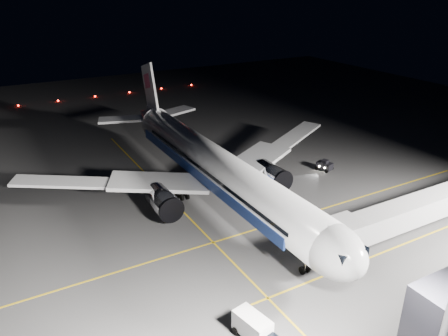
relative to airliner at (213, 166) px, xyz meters
name	(u,v)px	position (x,y,z in m)	size (l,w,h in m)	color
ground	(217,200)	(1.08, 0.00, -5.16)	(200.00, 200.00, 0.00)	#4C4C4F
guide_line_main	(253,230)	(11.08, 0.00, -5.16)	(0.25, 80.00, 0.01)	gold
guide_line_cross	(181,209)	(1.08, -6.00, -5.16)	(70.00, 0.25, 0.01)	gold
guide_line_side	(378,254)	(23.08, 10.00, -5.16)	(0.25, 40.00, 0.01)	gold
airliner	(213,166)	(0.00, 0.00, 0.00)	(61.48, 54.22, 16.64)	silver
jet_bridge	(429,205)	(23.08, 18.06, -0.58)	(3.60, 34.40, 6.30)	#B2B2B7
taxiway_lights	(95,96)	(-70.92, 0.00, -4.94)	(0.44, 60.44, 0.44)	#FF140A
service_truck	(256,329)	(27.23, -10.27, -3.87)	(5.01, 2.79, 2.43)	silver
baggage_tug	(325,165)	(0.36, 21.55, -4.31)	(3.05, 2.72, 1.86)	black
safety_cone_a	(239,191)	(0.78, 4.00, -4.90)	(0.35, 0.35, 0.52)	#F2520A
safety_cone_b	(255,176)	(-3.03, 9.35, -4.90)	(0.35, 0.35, 0.52)	#F2520A
safety_cone_c	(271,173)	(-2.50, 12.27, -4.83)	(0.44, 0.44, 0.66)	#F2520A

